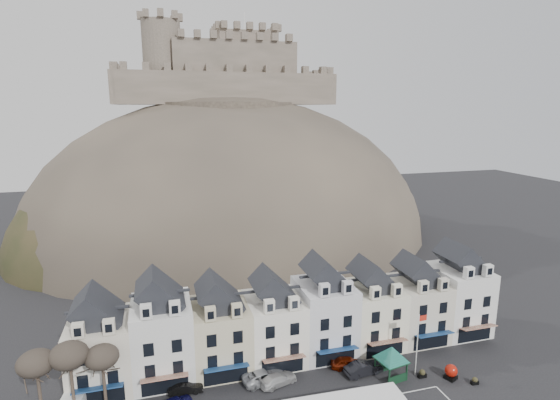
# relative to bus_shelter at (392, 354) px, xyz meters

# --- Properties ---
(townhouse_terrace) EXTENTS (54.40, 9.35, 11.80)m
(townhouse_terrace) POSITION_rel_bus_shelter_xyz_m (-8.67, 7.92, 2.19)
(townhouse_terrace) COLOR silver
(townhouse_terrace) RESTS_ON ground
(castle_hill) EXTENTS (100.00, 76.00, 68.00)m
(castle_hill) POSITION_rel_bus_shelter_xyz_m (-7.56, 60.90, -3.01)
(castle_hill) COLOR #3B352E
(castle_hill) RESTS_ON ground
(castle) EXTENTS (50.20, 22.20, 22.00)m
(castle) POSITION_rel_bus_shelter_xyz_m (-8.31, 67.88, 37.08)
(castle) COLOR brown
(castle) RESTS_ON ground
(tree_left_far) EXTENTS (3.61, 3.61, 8.24)m
(tree_left_far) POSITION_rel_bus_shelter_xyz_m (-37.82, 2.45, 3.78)
(tree_left_far) COLOR #352A22
(tree_left_far) RESTS_ON ground
(tree_left_mid) EXTENTS (3.78, 3.78, 8.64)m
(tree_left_mid) POSITION_rel_bus_shelter_xyz_m (-34.82, 2.45, 4.13)
(tree_left_mid) COLOR #352A22
(tree_left_mid) RESTS_ON ground
(tree_left_near) EXTENTS (3.43, 3.43, 7.84)m
(tree_left_near) POSITION_rel_bus_shelter_xyz_m (-31.82, 2.45, 3.44)
(tree_left_near) COLOR #352A22
(tree_left_near) RESTS_ON ground
(bus_shelter) EXTENTS (6.22, 6.22, 4.01)m
(bus_shelter) POSITION_rel_bus_shelter_xyz_m (0.00, 0.00, 0.00)
(bus_shelter) COLOR black
(bus_shelter) RESTS_ON ground
(red_buoy) EXTENTS (1.60, 1.60, 1.81)m
(red_buoy) POSITION_rel_bus_shelter_xyz_m (6.71, -2.21, -2.19)
(red_buoy) COLOR black
(red_buoy) RESTS_ON ground
(flagpole) EXTENTS (1.14, 0.14, 7.89)m
(flagpole) POSITION_rel_bus_shelter_xyz_m (3.21, -0.37, 1.39)
(flagpole) COLOR silver
(flagpole) RESTS_ON ground
(planter_west) EXTENTS (1.01, 0.71, 1.01)m
(planter_west) POSITION_rel_bus_shelter_xyz_m (3.62, -1.05, -2.63)
(planter_west) COLOR black
(planter_west) RESTS_ON ground
(planter_east) EXTENTS (0.90, 0.62, 0.88)m
(planter_east) POSITION_rel_bus_shelter_xyz_m (8.75, -3.86, -2.69)
(planter_east) COLOR black
(planter_east) RESTS_ON ground
(car_black) EXTENTS (3.92, 1.58, 1.27)m
(car_black) POSITION_rel_bus_shelter_xyz_m (-23.62, 3.72, -2.48)
(car_black) COLOR black
(car_black) RESTS_ON ground
(car_silver) EXTENTS (5.49, 3.33, 1.45)m
(car_silver) POSITION_rel_bus_shelter_xyz_m (-14.65, 3.25, -2.39)
(car_silver) COLOR #AEB0B6
(car_silver) RESTS_ON ground
(car_white) EXTENTS (5.00, 3.19, 1.35)m
(car_white) POSITION_rel_bus_shelter_xyz_m (-13.22, 2.36, -2.44)
(car_white) COLOR #BDBDBD
(car_white) RESTS_ON ground
(car_maroon) EXTENTS (4.57, 2.72, 1.46)m
(car_maroon) POSITION_rel_bus_shelter_xyz_m (-4.08, 3.07, -2.39)
(car_maroon) COLOR #5B1405
(car_maroon) RESTS_ON ground
(car_charcoal) EXTENTS (4.92, 2.25, 1.56)m
(car_charcoal) POSITION_rel_bus_shelter_xyz_m (-2.82, 1.45, -2.33)
(car_charcoal) COLOR black
(car_charcoal) RESTS_ON ground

